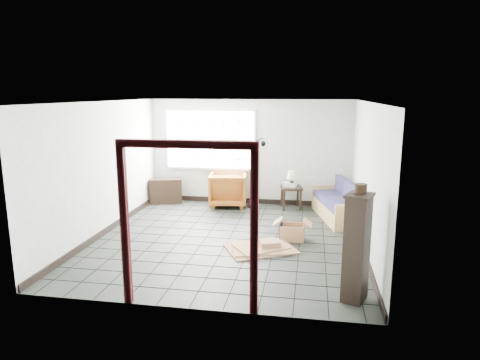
% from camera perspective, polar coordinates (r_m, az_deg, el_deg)
% --- Properties ---
extents(ground, '(5.50, 5.50, 0.00)m').
position_cam_1_polar(ground, '(8.32, -1.48, -7.82)').
color(ground, black).
rests_on(ground, ground).
extents(room_shell, '(5.02, 5.52, 2.61)m').
position_cam_1_polar(room_shell, '(7.94, -1.50, 3.74)').
color(room_shell, '#A8ACA5').
rests_on(room_shell, ground).
extents(window_panel, '(2.32, 0.08, 1.52)m').
position_cam_1_polar(window_panel, '(10.76, -4.01, 5.38)').
color(window_panel, silver).
rests_on(window_panel, ground).
extents(doorway_trim, '(1.80, 0.08, 2.20)m').
position_cam_1_polar(doorway_trim, '(5.40, -7.05, -3.39)').
color(doorway_trim, '#3D0D12').
rests_on(doorway_trim, ground).
extents(futon_sofa, '(1.15, 2.00, 0.84)m').
position_cam_1_polar(futon_sofa, '(9.76, 13.29, -3.32)').
color(futon_sofa, '#AE834E').
rests_on(futon_sofa, ground).
extents(armchair, '(0.99, 0.94, 0.91)m').
position_cam_1_polar(armchair, '(10.55, -1.61, -1.03)').
color(armchair, maroon).
rests_on(armchair, ground).
extents(side_table, '(0.58, 0.58, 0.54)m').
position_cam_1_polar(side_table, '(10.37, 6.85, -1.40)').
color(side_table, black).
rests_on(side_table, ground).
extents(table_lamp, '(0.29, 0.29, 0.39)m').
position_cam_1_polar(table_lamp, '(10.25, 6.96, 0.55)').
color(table_lamp, black).
rests_on(table_lamp, side_table).
extents(projector, '(0.33, 0.28, 0.10)m').
position_cam_1_polar(projector, '(10.34, 6.66, -0.59)').
color(projector, silver).
rests_on(projector, side_table).
extents(floor_lamp, '(0.46, 0.30, 1.72)m').
position_cam_1_polar(floor_lamp, '(10.30, 2.35, 1.28)').
color(floor_lamp, black).
rests_on(floor_lamp, ground).
extents(console_shelf, '(0.86, 0.56, 0.62)m').
position_cam_1_polar(console_shelf, '(11.00, -9.87, -1.44)').
color(console_shelf, black).
rests_on(console_shelf, ground).
extents(tall_shelf, '(0.44, 0.49, 1.48)m').
position_cam_1_polar(tall_shelf, '(5.95, 15.30, -8.63)').
color(tall_shelf, black).
rests_on(tall_shelf, ground).
extents(pot, '(0.21, 0.21, 0.12)m').
position_cam_1_polar(pot, '(5.80, 15.81, -1.09)').
color(pot, black).
rests_on(pot, tall_shelf).
extents(open_box, '(0.74, 0.39, 0.41)m').
position_cam_1_polar(open_box, '(8.29, 6.99, -6.88)').
color(open_box, '#916846').
rests_on(open_box, ground).
extents(cardboard_pile, '(1.43, 1.28, 0.17)m').
position_cam_1_polar(cardboard_pile, '(7.75, 2.96, -8.96)').
color(cardboard_pile, '#916846').
rests_on(cardboard_pile, ground).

